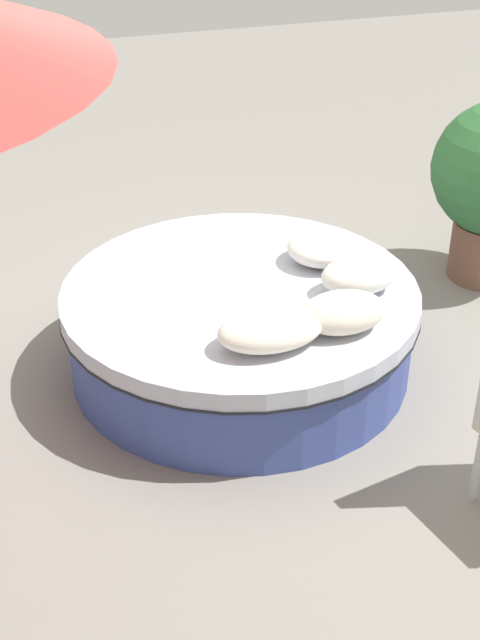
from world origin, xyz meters
TOP-DOWN VIEW (x-y plane):
  - ground_plane at (0.00, 0.00)m, footprint 16.00×16.00m
  - round_bed at (0.00, 0.00)m, footprint 2.02×2.02m
  - throw_pillow_0 at (0.04, 0.60)m, footprint 0.55×0.34m
  - throw_pillow_1 at (-0.36, 0.57)m, footprint 0.46×0.31m
  - throw_pillow_2 at (-0.61, 0.24)m, footprint 0.44×0.29m
  - throw_pillow_3 at (-0.57, -0.15)m, footprint 0.44×0.40m

SIDE VIEW (x-z plane):
  - ground_plane at x=0.00m, z-range 0.00..0.00m
  - round_bed at x=0.00m, z-range 0.01..0.53m
  - throw_pillow_3 at x=-0.57m, z-range 0.52..0.71m
  - throw_pillow_0 at x=0.04m, z-range 0.52..0.71m
  - throw_pillow_1 at x=-0.36m, z-range 0.52..0.72m
  - throw_pillow_2 at x=-0.61m, z-range 0.52..0.73m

